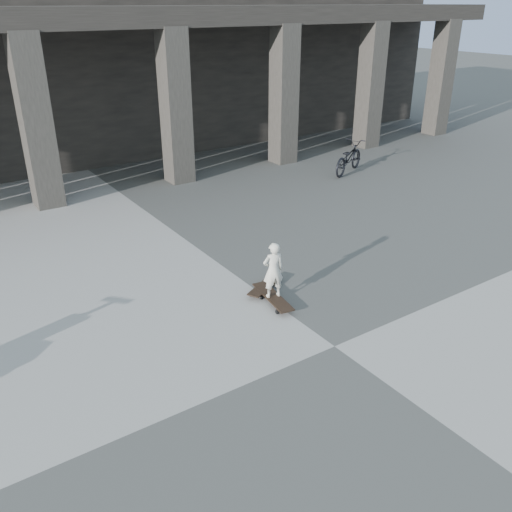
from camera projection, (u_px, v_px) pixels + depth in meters
ground at (335, 346)px, 7.88m from camera, size 90.00×90.00×0.00m
colonnade at (46, 55)px, 16.91m from camera, size 28.00×8.82×6.00m
longboard at (273, 297)px, 9.02m from camera, size 0.41×1.10×0.11m
skateboard_spare at (265, 286)px, 9.39m from camera, size 0.90×0.60×0.11m
child at (273, 270)px, 8.80m from camera, size 0.40×0.30×0.97m
bicycle at (348, 158)px, 15.67m from camera, size 1.80×1.25×0.90m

